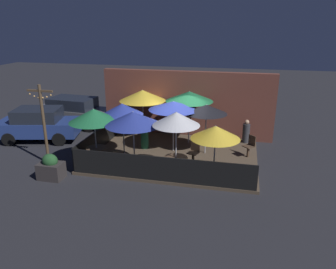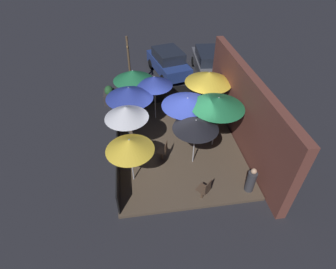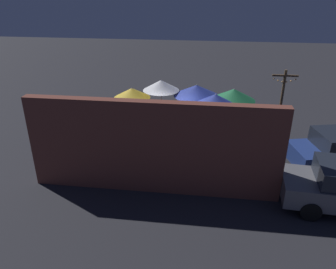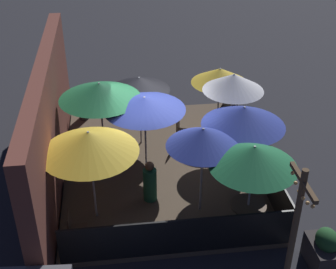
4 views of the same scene
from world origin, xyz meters
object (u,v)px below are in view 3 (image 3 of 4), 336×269
at_px(patron_1, 78,160).
at_px(patio_chair_0, 91,139).
at_px(patron_0, 199,145).
at_px(dining_table_1, 161,118).
at_px(light_post, 281,102).
at_px(patio_umbrella_4, 132,109).
at_px(patio_umbrella_0, 234,94).
at_px(patio_chair_1, 238,170).
at_px(patio_chair_2, 147,130).
at_px(patio_umbrella_5, 167,108).
at_px(patio_umbrella_6, 132,93).
at_px(dining_table_0, 231,125).
at_px(patio_umbrella_1, 161,85).
at_px(patio_umbrella_3, 196,90).
at_px(patio_umbrella_7, 215,100).
at_px(patio_umbrella_2, 213,122).
at_px(patio_umbrella_8, 150,113).
at_px(planter_box, 254,120).

bearing_deg(patron_1, patio_chair_0, 68.81).
relative_size(patron_0, patron_1, 1.02).
bearing_deg(patron_0, dining_table_1, -0.24).
bearing_deg(light_post, patio_umbrella_4, 20.30).
bearing_deg(patio_umbrella_0, patio_chair_1, 91.42).
height_order(patio_chair_1, patio_chair_2, patio_chair_1).
xyz_separation_m(patio_chair_0, patron_1, (-0.15, 1.80, -0.02)).
height_order(patio_umbrella_5, patio_umbrella_6, patio_umbrella_5).
relative_size(dining_table_0, dining_table_1, 0.97).
bearing_deg(patron_0, patio_umbrella_4, 52.34).
distance_m(patio_umbrella_1, patio_umbrella_3, 1.68).
bearing_deg(patio_umbrella_7, patio_umbrella_4, 20.10).
distance_m(patio_umbrella_2, patio_chair_1, 1.96).
height_order(patio_umbrella_8, dining_table_0, patio_umbrella_8).
height_order(patio_umbrella_1, patio_chair_2, patio_umbrella_1).
distance_m(patio_umbrella_1, dining_table_0, 3.76).
bearing_deg(patio_umbrella_1, patio_umbrella_8, 91.98).
distance_m(patio_umbrella_5, patio_umbrella_8, 1.26).
height_order(patio_umbrella_3, dining_table_0, patio_umbrella_3).
bearing_deg(light_post, patio_chair_2, 10.61).
bearing_deg(patio_umbrella_1, patio_umbrella_7, 152.08).
height_order(patio_umbrella_5, planter_box, patio_umbrella_5).
distance_m(patio_umbrella_0, dining_table_1, 3.67).
xyz_separation_m(patio_umbrella_5, patio_umbrella_6, (2.03, -2.47, -0.26)).
bearing_deg(patio_umbrella_0, dining_table_1, -6.49).
height_order(patio_umbrella_2, patio_umbrella_3, patio_umbrella_2).
height_order(patio_umbrella_8, patron_1, patio_umbrella_8).
relative_size(patron_0, light_post, 0.34).
bearing_deg(patron_1, patio_chair_2, 29.32).
bearing_deg(patio_umbrella_7, patio_chair_0, 12.94).
bearing_deg(patio_umbrella_3, patio_umbrella_2, 101.77).
bearing_deg(patio_chair_2, patio_umbrella_6, 54.79).
distance_m(patio_chair_1, patio_chair_2, 4.94).
height_order(patio_umbrella_2, patio_chair_0, patio_umbrella_2).
height_order(patio_chair_0, patron_0, patron_0).
bearing_deg(patio_umbrella_4, patio_chair_0, -0.45).
bearing_deg(dining_table_0, patio_umbrella_6, -4.05).
bearing_deg(patio_umbrella_2, patio_umbrella_4, -22.72).
bearing_deg(patio_umbrella_1, patio_umbrella_5, 104.05).
distance_m(patio_umbrella_8, patron_1, 3.27).
bearing_deg(patron_1, patio_umbrella_5, 3.79).
relative_size(patio_umbrella_5, patio_umbrella_7, 0.97).
bearing_deg(patio_umbrella_6, light_post, 178.42).
xyz_separation_m(patio_umbrella_4, patio_umbrella_5, (-1.42, -0.04, 0.09)).
bearing_deg(patio_umbrella_4, planter_box, -146.47).
bearing_deg(planter_box, patio_umbrella_7, 48.82).
relative_size(patio_umbrella_2, patio_umbrella_6, 1.17).
distance_m(patio_umbrella_3, dining_table_1, 2.25).
bearing_deg(patio_chair_2, patron_1, 164.85).
height_order(patio_umbrella_3, patron_0, patio_umbrella_3).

